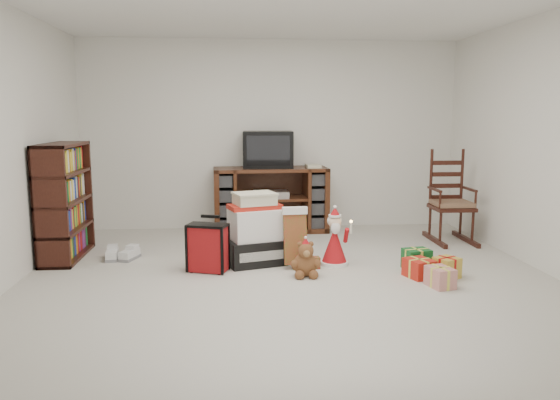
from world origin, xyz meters
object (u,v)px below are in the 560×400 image
object	(u,v)px
bookshelf	(65,203)
sneaker_pair	(121,255)
mrs_claus_figurine	(247,240)
gift_cluster	(424,265)
crt_television	(268,149)
red_suitcase	(208,248)
tv_stand	(271,200)
gift_pile	(255,234)
santa_figurine	(334,243)
rocking_chair	(450,209)
teddy_bear	(305,261)

from	to	relation	value
bookshelf	sneaker_pair	bearing A→B (deg)	-13.45
mrs_claus_figurine	gift_cluster	bearing A→B (deg)	-23.49
crt_television	sneaker_pair	bearing A→B (deg)	-139.17
red_suitcase	mrs_claus_figurine	size ratio (longest dim) A/B	0.97
tv_stand	red_suitcase	xyz separation A→B (m)	(-0.74, -1.82, -0.18)
gift_pile	mrs_claus_figurine	distance (m)	0.17
santa_figurine	bookshelf	bearing A→B (deg)	168.97
red_suitcase	sneaker_pair	size ratio (longest dim) A/B	1.52
mrs_claus_figurine	crt_television	xyz separation A→B (m)	(0.32, 1.48, 0.86)
red_suitcase	sneaker_pair	bearing A→B (deg)	169.12
red_suitcase	gift_cluster	size ratio (longest dim) A/B	0.72
santa_figurine	gift_pile	bearing A→B (deg)	171.90
gift_cluster	rocking_chair	bearing A→B (deg)	60.40
teddy_bear	tv_stand	bearing A→B (deg)	95.12
gift_pile	teddy_bear	size ratio (longest dim) A/B	2.17
mrs_claus_figurine	sneaker_pair	distance (m)	1.36
santa_figurine	sneaker_pair	size ratio (longest dim) A/B	1.65
teddy_bear	crt_television	size ratio (longest dim) A/B	0.51
mrs_claus_figurine	sneaker_pair	xyz separation A→B (m)	(-1.34, 0.17, -0.17)
red_suitcase	santa_figurine	distance (m)	1.28
tv_stand	mrs_claus_figurine	xyz separation A→B (m)	(-0.35, -1.45, -0.20)
teddy_bear	santa_figurine	size ratio (longest dim) A/B	0.55
gift_pile	gift_cluster	xyz separation A→B (m)	(1.58, -0.60, -0.20)
sneaker_pair	red_suitcase	bearing A→B (deg)	-25.77
santa_figurine	gift_cluster	bearing A→B (deg)	-32.13
rocking_chair	mrs_claus_figurine	world-z (taller)	rocking_chair
gift_pile	crt_television	bearing A→B (deg)	64.51
rocking_chair	teddy_bear	size ratio (longest dim) A/B	3.46
teddy_bear	mrs_claus_figurine	world-z (taller)	mrs_claus_figurine
teddy_bear	red_suitcase	bearing A→B (deg)	165.69
bookshelf	santa_figurine	size ratio (longest dim) A/B	2.04
mrs_claus_figurine	bookshelf	bearing A→B (deg)	170.77
red_suitcase	bookshelf	bearing A→B (deg)	174.96
red_suitcase	mrs_claus_figurine	xyz separation A→B (m)	(0.39, 0.37, -0.02)
gift_cluster	red_suitcase	bearing A→B (deg)	170.28
bookshelf	gift_pile	world-z (taller)	bookshelf
teddy_bear	mrs_claus_figurine	bearing A→B (deg)	131.51
rocking_chair	gift_pile	size ratio (longest dim) A/B	1.59
rocking_chair	santa_figurine	xyz separation A→B (m)	(-1.59, -0.96, -0.16)
red_suitcase	sneaker_pair	world-z (taller)	red_suitcase
gift_pile	gift_cluster	size ratio (longest dim) A/B	0.95
tv_stand	gift_cluster	xyz separation A→B (m)	(1.31, -2.17, -0.31)
santa_figurine	sneaker_pair	xyz separation A→B (m)	(-2.22, 0.41, -0.18)
bookshelf	teddy_bear	size ratio (longest dim) A/B	3.68
tv_stand	bookshelf	xyz separation A→B (m)	(-2.28, -1.14, 0.17)
red_suitcase	santa_figurine	size ratio (longest dim) A/B	0.92
bookshelf	red_suitcase	bearing A→B (deg)	-23.99
tv_stand	sneaker_pair	xyz separation A→B (m)	(-1.69, -1.28, -0.37)
bookshelf	mrs_claus_figurine	distance (m)	1.99
rocking_chair	sneaker_pair	size ratio (longest dim) A/B	3.16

